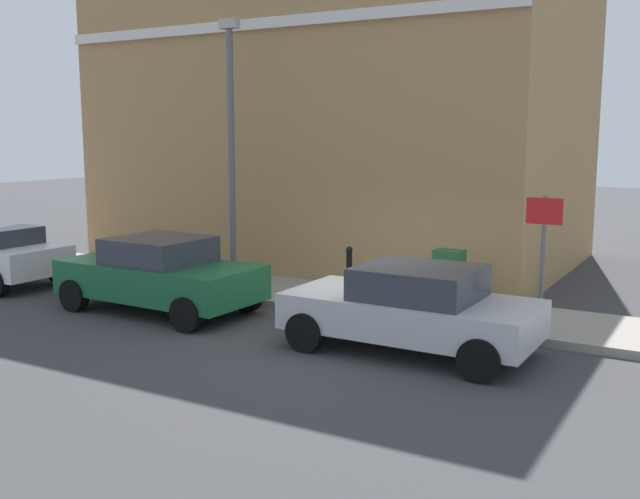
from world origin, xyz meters
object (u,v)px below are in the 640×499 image
car_silver (412,308)px  street_sign (543,243)px  bollard_near_cabinet (349,270)px  utility_cabinet (448,282)px  car_green (160,274)px  lamppost (231,141)px

car_silver → street_sign: size_ratio=1.74×
bollard_near_cabinet → street_sign: (-0.78, -4.07, 0.96)m
utility_cabinet → street_sign: 2.23m
street_sign → car_green: bearing=103.9°
street_sign → lamppost: 7.12m
bollard_near_cabinet → car_silver: bearing=-135.5°
utility_cabinet → car_green: bearing=115.4°
car_silver → utility_cabinet: (2.41, 0.29, -0.04)m
car_green → utility_cabinet: bearing=-153.0°
car_silver → car_green: 5.34m
car_silver → bollard_near_cabinet: size_ratio=3.85×
bollard_near_cabinet → car_green: bearing=131.0°
bollard_near_cabinet → street_sign: 4.25m
utility_cabinet → lamppost: size_ratio=0.20×
car_green → street_sign: size_ratio=1.78×
car_silver → street_sign: 2.54m
car_green → bollard_near_cabinet: size_ratio=3.93×
car_silver → bollard_near_cabinet: car_silver is taller
street_sign → lamppost: bearing=84.8°
bollard_near_cabinet → lamppost: bearing=93.2°
car_green → bollard_near_cabinet: (2.50, -2.87, -0.05)m
lamppost → street_sign: bearing=-95.2°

